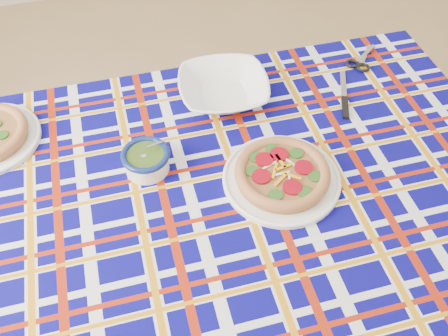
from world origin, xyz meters
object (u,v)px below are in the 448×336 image
object	(u,v)px
pesto_bowl	(146,159)
serving_bowl	(223,89)
dining_table	(215,207)
main_focaccia_plate	(282,173)

from	to	relation	value
pesto_bowl	serving_bowl	xyz separation A→B (m)	(0.26, 0.21, -0.00)
dining_table	pesto_bowl	distance (m)	0.21
serving_bowl	pesto_bowl	bearing A→B (deg)	-140.85
main_focaccia_plate	serving_bowl	world-z (taller)	serving_bowl
dining_table	pesto_bowl	size ratio (longest dim) A/B	12.75
dining_table	pesto_bowl	bearing A→B (deg)	143.81
serving_bowl	dining_table	bearing A→B (deg)	-109.10
pesto_bowl	serving_bowl	world-z (taller)	pesto_bowl
main_focaccia_plate	pesto_bowl	size ratio (longest dim) A/B	2.47
main_focaccia_plate	serving_bowl	xyz separation A→B (m)	(-0.05, 0.34, 0.00)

